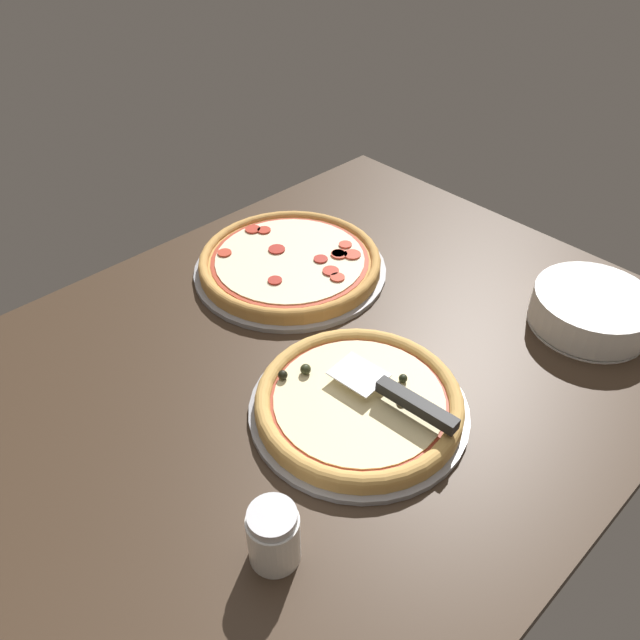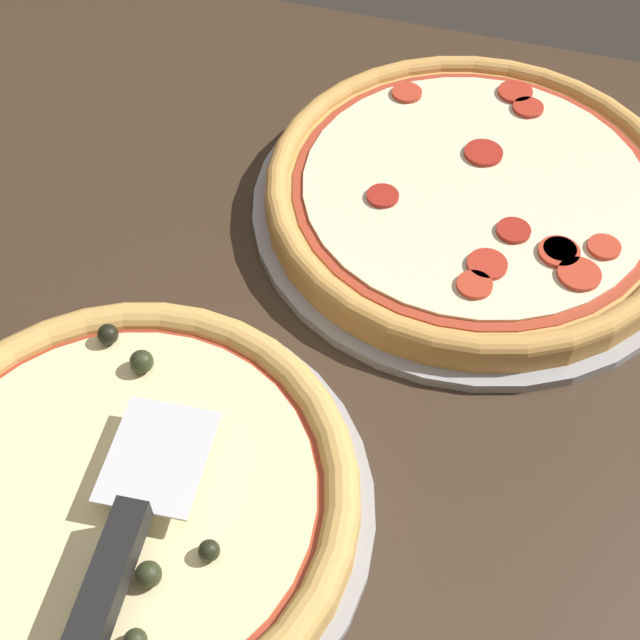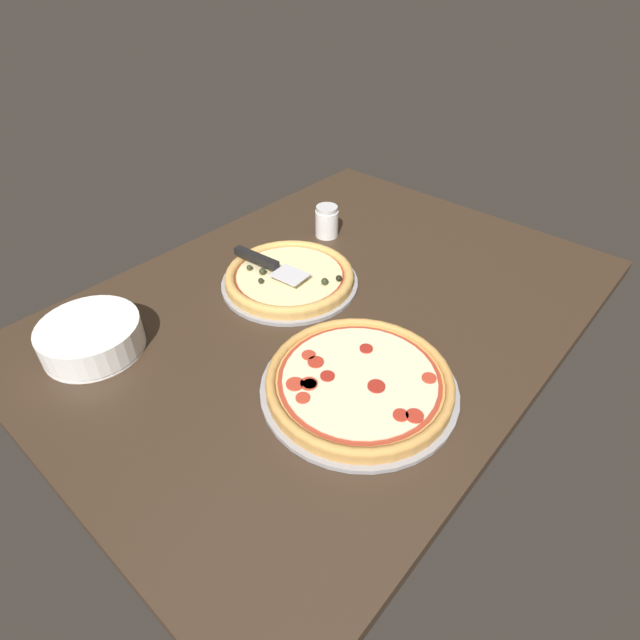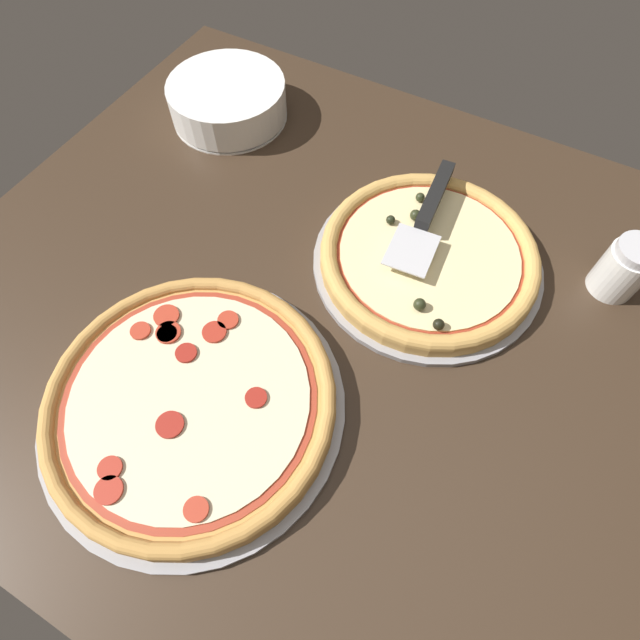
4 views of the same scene
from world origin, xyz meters
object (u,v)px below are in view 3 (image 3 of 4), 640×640
(pizza_front, at_px, (290,276))
(pizza_back, at_px, (359,380))
(plate_stack, at_px, (91,337))
(serving_spatula, at_px, (262,261))
(parmesan_shaker, at_px, (327,221))

(pizza_front, xyz_separation_m, pizza_back, (0.18, 0.37, 0.00))
(plate_stack, bearing_deg, serving_spatula, 169.53)
(plate_stack, distance_m, parmesan_shaker, 0.74)
(pizza_back, height_order, serving_spatula, serving_spatula)
(parmesan_shaker, bearing_deg, pizza_front, 20.44)
(parmesan_shaker, bearing_deg, pizza_back, 46.58)
(pizza_front, bearing_deg, parmesan_shaker, -159.56)
(pizza_back, bearing_deg, plate_stack, -60.68)
(serving_spatula, relative_size, plate_stack, 1.04)
(pizza_back, distance_m, parmesan_shaker, 0.64)
(serving_spatula, bearing_deg, plate_stack, -10.47)
(pizza_front, xyz_separation_m, parmesan_shaker, (-0.26, -0.10, 0.02))
(serving_spatula, height_order, plate_stack, same)
(pizza_front, height_order, parmesan_shaker, parmesan_shaker)
(serving_spatula, xyz_separation_m, plate_stack, (0.44, -0.08, -0.02))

